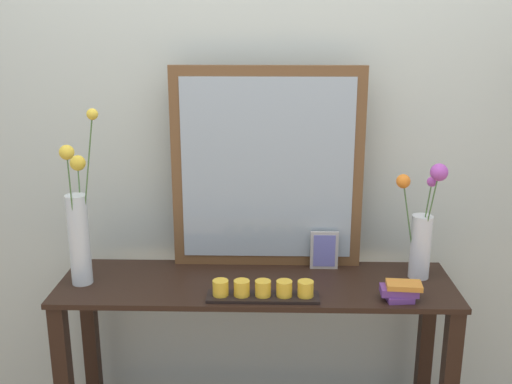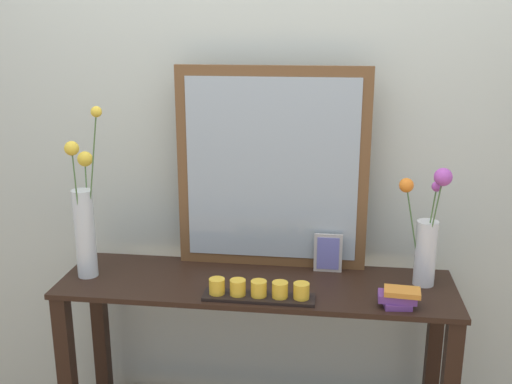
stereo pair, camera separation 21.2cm
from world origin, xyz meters
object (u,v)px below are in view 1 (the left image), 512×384
Objects in this scene: candle_tray at (263,291)px; book_stack at (400,291)px; vase_right at (422,232)px; console_table at (256,361)px; mirror_leaning at (267,169)px; tall_vase_left at (79,226)px; picture_frame_small at (324,250)px.

candle_tray is 2.75× the size of book_stack.
candle_tray is (-0.58, -0.19, -0.16)m from vase_right.
mirror_leaning is (0.04, 0.17, 0.73)m from console_table.
candle_tray is at bearing -9.79° from tall_vase_left.
vase_right is at bearing 17.81° from candle_tray.
mirror_leaning is at bearing 77.40° from console_table.
mirror_leaning is at bearing 169.70° from picture_frame_small.
book_stack is (0.24, -0.27, -0.04)m from picture_frame_small.
vase_right reaches higher than picture_frame_small.
candle_tray is at bearing -92.00° from mirror_leaning.
console_table is 0.39m from candle_tray.
vase_right is at bearing 3.31° from tall_vase_left.
book_stack is at bearing -119.93° from vase_right.
mirror_leaning reaches higher than tall_vase_left.
console_table is 0.80m from vase_right.
picture_frame_small reaches higher than candle_tray.
mirror_leaning is 0.66m from book_stack.
vase_right is 3.00× the size of picture_frame_small.
vase_right is 0.63m from candle_tray.
console_table is 9.61× the size of picture_frame_small.
tall_vase_left is 1.17m from book_stack.
mirror_leaning is at bearing 16.18° from tall_vase_left.
tall_vase_left is at bearing -177.87° from console_table.
tall_vase_left reaches higher than picture_frame_small.
tall_vase_left is at bearing -176.69° from vase_right.
picture_frame_small reaches higher than book_stack.
book_stack is at bearing -33.61° from mirror_leaning.
candle_tray is 0.48m from book_stack.
console_table is at bearing -153.19° from picture_frame_small.
picture_frame_small is 0.36m from book_stack.
tall_vase_left is at bearing -163.82° from mirror_leaning.
vase_right is 0.38m from picture_frame_small.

